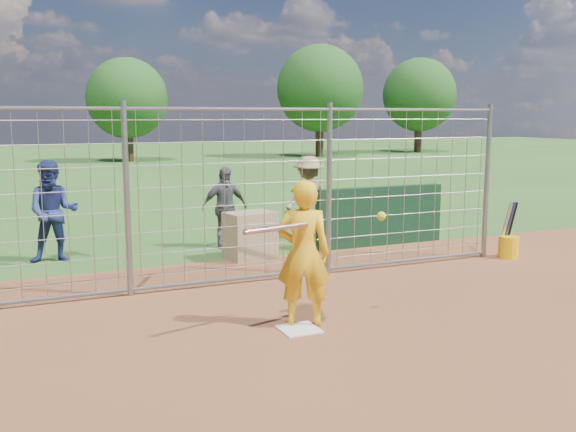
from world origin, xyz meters
name	(u,v)px	position (x,y,z in m)	size (l,w,h in m)	color
ground	(292,325)	(0.00, 0.00, 0.00)	(100.00, 100.00, 0.00)	#2D591E
home_plate	(299,329)	(0.00, -0.20, 0.01)	(0.43, 0.43, 0.02)	silver
dugout_wall	(380,216)	(3.40, 3.60, 0.55)	(2.60, 0.20, 1.10)	#11381E
batter	(303,253)	(0.12, -0.05, 0.85)	(0.62, 0.41, 1.70)	yellow
bystander_a	(53,212)	(-2.28, 4.51, 0.85)	(0.82, 0.64, 1.69)	navy
bystander_b	(225,207)	(0.68, 4.56, 0.75)	(0.88, 0.37, 1.50)	#525357
bystander_c	(308,197)	(2.47, 4.76, 0.81)	(1.05, 0.60, 1.63)	#9A8254
equipment_bin	(250,235)	(0.77, 3.48, 0.40)	(0.80, 0.55, 0.80)	tan
equipment_in_play	(303,225)	(0.02, -0.27, 1.22)	(1.75, 0.28, 0.14)	silver
bucket_with_bats	(508,244)	(4.82, 1.76, 0.25)	(0.34, 0.37, 0.97)	yellow
backstop_fence	(235,198)	(0.00, 2.00, 1.26)	(9.08, 0.08, 2.60)	gray
tree_line	(129,90)	(3.13, 28.13, 3.71)	(44.66, 6.72, 6.48)	#3F2B19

